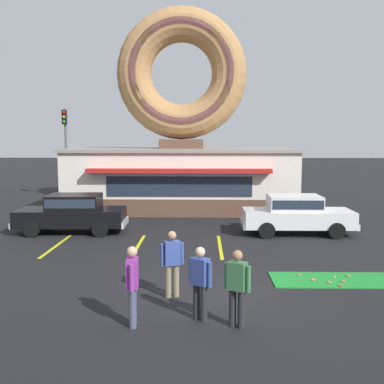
{
  "coord_description": "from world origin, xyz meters",
  "views": [
    {
      "loc": [
        -0.3,
        -10.98,
        3.91
      ],
      "look_at": [
        -0.68,
        5.0,
        2.0
      ],
      "focal_mm": 42.0,
      "sensor_mm": 36.0,
      "label": 1
    }
  ],
  "objects_px": {
    "car_black": "(72,212)",
    "car_white": "(296,213)",
    "trash_bin": "(68,206)",
    "pedestrian_leather_jacket_man": "(172,261)",
    "pedestrian_clipboard_woman": "(132,282)",
    "pedestrian_blue_sweater_man": "(237,285)",
    "golf_ball": "(335,277)",
    "pedestrian_hooded_kid": "(200,280)",
    "traffic_light_pole": "(66,142)"
  },
  "relations": [
    {
      "from": "pedestrian_blue_sweater_man",
      "to": "car_white",
      "type": "bearing_deg",
      "value": 71.36
    },
    {
      "from": "car_black",
      "to": "pedestrian_hooded_kid",
      "type": "bearing_deg",
      "value": -59.07
    },
    {
      "from": "pedestrian_blue_sweater_man",
      "to": "pedestrian_leather_jacket_man",
      "type": "distance_m",
      "value": 2.3
    },
    {
      "from": "pedestrian_blue_sweater_man",
      "to": "traffic_light_pole",
      "type": "xyz_separation_m",
      "value": [
        -9.5,
        19.68,
        2.8
      ]
    },
    {
      "from": "pedestrian_clipboard_woman",
      "to": "trash_bin",
      "type": "bearing_deg",
      "value": 111.92
    },
    {
      "from": "traffic_light_pole",
      "to": "pedestrian_blue_sweater_man",
      "type": "bearing_deg",
      "value": -64.25
    },
    {
      "from": "car_black",
      "to": "trash_bin",
      "type": "relative_size",
      "value": 4.74
    },
    {
      "from": "trash_bin",
      "to": "traffic_light_pole",
      "type": "bearing_deg",
      "value": 107.07
    },
    {
      "from": "pedestrian_blue_sweater_man",
      "to": "pedestrian_leather_jacket_man",
      "type": "bearing_deg",
      "value": 129.63
    },
    {
      "from": "golf_ball",
      "to": "pedestrian_blue_sweater_man",
      "type": "height_order",
      "value": "pedestrian_blue_sweater_man"
    },
    {
      "from": "pedestrian_leather_jacket_man",
      "to": "trash_bin",
      "type": "distance_m",
      "value": 13.2
    },
    {
      "from": "golf_ball",
      "to": "car_black",
      "type": "height_order",
      "value": "car_black"
    },
    {
      "from": "golf_ball",
      "to": "pedestrian_leather_jacket_man",
      "type": "distance_m",
      "value": 4.8
    },
    {
      "from": "pedestrian_hooded_kid",
      "to": "traffic_light_pole",
      "type": "xyz_separation_m",
      "value": [
        -8.73,
        19.33,
        2.82
      ]
    },
    {
      "from": "pedestrian_hooded_kid",
      "to": "pedestrian_clipboard_woman",
      "type": "bearing_deg",
      "value": -166.27
    },
    {
      "from": "car_white",
      "to": "trash_bin",
      "type": "xyz_separation_m",
      "value": [
        -10.71,
        4.2,
        -0.37
      ]
    },
    {
      "from": "pedestrian_hooded_kid",
      "to": "car_black",
      "type": "bearing_deg",
      "value": 120.93
    },
    {
      "from": "trash_bin",
      "to": "car_black",
      "type": "bearing_deg",
      "value": -70.77
    },
    {
      "from": "golf_ball",
      "to": "trash_bin",
      "type": "height_order",
      "value": "trash_bin"
    },
    {
      "from": "pedestrian_blue_sweater_man",
      "to": "traffic_light_pole",
      "type": "distance_m",
      "value": 22.03
    },
    {
      "from": "golf_ball",
      "to": "traffic_light_pole",
      "type": "relative_size",
      "value": 0.01
    },
    {
      "from": "car_white",
      "to": "traffic_light_pole",
      "type": "xyz_separation_m",
      "value": [
        -12.62,
        10.42,
        2.84
      ]
    },
    {
      "from": "pedestrian_blue_sweater_man",
      "to": "pedestrian_clipboard_woman",
      "type": "relative_size",
      "value": 0.96
    },
    {
      "from": "pedestrian_blue_sweater_man",
      "to": "pedestrian_clipboard_woman",
      "type": "distance_m",
      "value": 2.17
    },
    {
      "from": "car_black",
      "to": "pedestrian_clipboard_woman",
      "type": "bearing_deg",
      "value": -66.91
    },
    {
      "from": "car_black",
      "to": "pedestrian_blue_sweater_man",
      "type": "bearing_deg",
      "value": -56.63
    },
    {
      "from": "golf_ball",
      "to": "traffic_light_pole",
      "type": "bearing_deg",
      "value": 127.33
    },
    {
      "from": "car_white",
      "to": "pedestrian_hooded_kid",
      "type": "height_order",
      "value": "pedestrian_hooded_kid"
    },
    {
      "from": "traffic_light_pole",
      "to": "car_black",
      "type": "bearing_deg",
      "value": -72.06
    },
    {
      "from": "car_white",
      "to": "pedestrian_clipboard_woman",
      "type": "distance_m",
      "value": 10.66
    },
    {
      "from": "pedestrian_blue_sweater_man",
      "to": "pedestrian_hooded_kid",
      "type": "distance_m",
      "value": 0.84
    },
    {
      "from": "pedestrian_hooded_kid",
      "to": "pedestrian_leather_jacket_man",
      "type": "distance_m",
      "value": 1.59
    },
    {
      "from": "pedestrian_blue_sweater_man",
      "to": "pedestrian_hooded_kid",
      "type": "xyz_separation_m",
      "value": [
        -0.76,
        0.35,
        -0.01
      ]
    },
    {
      "from": "pedestrian_leather_jacket_man",
      "to": "pedestrian_clipboard_woman",
      "type": "bearing_deg",
      "value": -111.72
    },
    {
      "from": "pedestrian_clipboard_woman",
      "to": "pedestrian_blue_sweater_man",
      "type": "bearing_deg",
      "value": -0.17
    },
    {
      "from": "pedestrian_leather_jacket_man",
      "to": "pedestrian_clipboard_woman",
      "type": "relative_size",
      "value": 0.97
    },
    {
      "from": "golf_ball",
      "to": "trash_bin",
      "type": "xyz_separation_m",
      "value": [
        -10.58,
        10.15,
        0.45
      ]
    },
    {
      "from": "pedestrian_hooded_kid",
      "to": "trash_bin",
      "type": "distance_m",
      "value": 14.79
    },
    {
      "from": "car_white",
      "to": "trash_bin",
      "type": "height_order",
      "value": "car_white"
    },
    {
      "from": "pedestrian_hooded_kid",
      "to": "pedestrian_leather_jacket_man",
      "type": "bearing_deg",
      "value": 116.27
    },
    {
      "from": "golf_ball",
      "to": "car_black",
      "type": "bearing_deg",
      "value": 146.63
    },
    {
      "from": "car_black",
      "to": "golf_ball",
      "type": "bearing_deg",
      "value": -33.37
    },
    {
      "from": "car_white",
      "to": "pedestrian_blue_sweater_man",
      "type": "relative_size",
      "value": 2.78
    },
    {
      "from": "golf_ball",
      "to": "pedestrian_clipboard_woman",
      "type": "distance_m",
      "value": 6.19
    },
    {
      "from": "car_black",
      "to": "pedestrian_leather_jacket_man",
      "type": "relative_size",
      "value": 2.78
    },
    {
      "from": "car_white",
      "to": "pedestrian_clipboard_woman",
      "type": "relative_size",
      "value": 2.68
    },
    {
      "from": "car_black",
      "to": "car_white",
      "type": "bearing_deg",
      "value": -0.39
    },
    {
      "from": "pedestrian_leather_jacket_man",
      "to": "car_white",
      "type": "bearing_deg",
      "value": 58.5
    },
    {
      "from": "car_black",
      "to": "pedestrian_clipboard_woman",
      "type": "height_order",
      "value": "pedestrian_clipboard_woman"
    },
    {
      "from": "golf_ball",
      "to": "pedestrian_clipboard_woman",
      "type": "bearing_deg",
      "value": -147.39
    }
  ]
}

